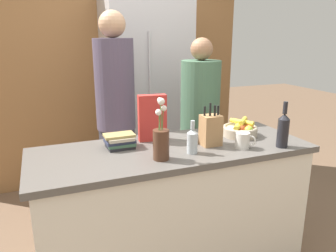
% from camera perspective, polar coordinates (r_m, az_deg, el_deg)
% --- Properties ---
extents(kitchen_island, '(1.78, 0.67, 0.91)m').
position_cam_1_polar(kitchen_island, '(2.29, 0.80, -14.54)').
color(kitchen_island, silver).
rests_on(kitchen_island, ground_plane).
extents(back_wall_wood, '(2.98, 0.12, 2.60)m').
position_cam_1_polar(back_wall_wood, '(3.69, -9.90, 10.62)').
color(back_wall_wood, olive).
rests_on(back_wall_wood, ground_plane).
extents(refrigerator, '(0.83, 0.62, 1.99)m').
position_cam_1_polar(refrigerator, '(3.46, -3.79, 5.39)').
color(refrigerator, '#B7B7BC').
rests_on(refrigerator, ground_plane).
extents(fruit_bowl, '(0.24, 0.24, 0.12)m').
position_cam_1_polar(fruit_bowl, '(2.37, 12.56, -0.62)').
color(fruit_bowl, tan).
rests_on(fruit_bowl, kitchen_island).
extents(knife_block, '(0.12, 0.11, 0.28)m').
position_cam_1_polar(knife_block, '(2.13, 7.45, -0.67)').
color(knife_block, '#A87A4C').
rests_on(knife_block, kitchen_island).
extents(flower_vase, '(0.09, 0.09, 0.36)m').
position_cam_1_polar(flower_vase, '(1.87, -1.22, -2.61)').
color(flower_vase, '#4C2D1E').
rests_on(flower_vase, kitchen_island).
extents(cereal_box, '(0.19, 0.08, 0.31)m').
position_cam_1_polar(cereal_box, '(2.20, -2.75, 1.41)').
color(cereal_box, red).
rests_on(cereal_box, kitchen_island).
extents(coffee_mug, '(0.12, 0.10, 0.10)m').
position_cam_1_polar(coffee_mug, '(2.12, 12.90, -2.43)').
color(coffee_mug, silver).
rests_on(coffee_mug, kitchen_island).
extents(book_stack, '(0.19, 0.15, 0.09)m').
position_cam_1_polar(book_stack, '(2.10, -8.36, -2.59)').
color(book_stack, '#232328').
rests_on(book_stack, kitchen_island).
extents(bottle_oil, '(0.07, 0.07, 0.30)m').
position_cam_1_polar(bottle_oil, '(2.20, 19.42, -0.56)').
color(bottle_oil, black).
rests_on(bottle_oil, kitchen_island).
extents(bottle_vinegar, '(0.07, 0.07, 0.20)m').
position_cam_1_polar(bottle_vinegar, '(1.98, 4.25, -2.51)').
color(bottle_vinegar, '#B2BCC1').
rests_on(bottle_vinegar, kitchen_island).
extents(person_at_sink, '(0.32, 0.32, 1.79)m').
position_cam_1_polar(person_at_sink, '(2.71, -9.08, 2.89)').
color(person_at_sink, '#383842').
rests_on(person_at_sink, ground_plane).
extents(person_in_blue, '(0.34, 0.34, 1.59)m').
position_cam_1_polar(person_in_blue, '(2.86, 5.54, 1.00)').
color(person_in_blue, '#383842').
rests_on(person_in_blue, ground_plane).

